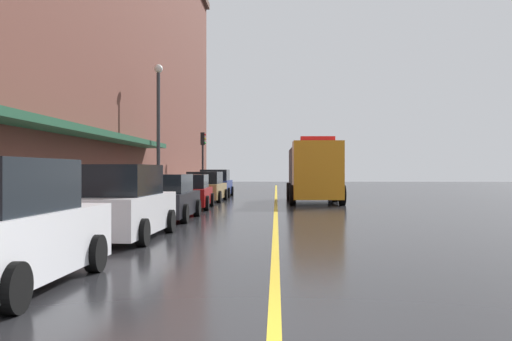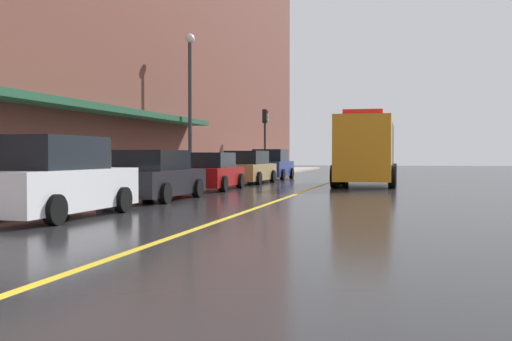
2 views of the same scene
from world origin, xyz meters
TOP-DOWN VIEW (x-y plane):
  - ground_plane at (0.00, 25.00)m, footprint 112.00×112.00m
  - sidewalk_left at (-6.20, 25.00)m, footprint 2.40×70.00m
  - lane_center_stripe at (0.00, 25.00)m, footprint 0.16×70.00m
  - parked_car_1 at (-3.87, 8.67)m, footprint 2.10×4.79m
  - parked_car_2 at (-3.85, 14.40)m, footprint 2.04×4.62m
  - parked_car_3 at (-3.95, 20.32)m, footprint 2.19×4.50m
  - parked_car_4 at (-3.88, 26.26)m, footprint 2.17×4.61m
  - parked_car_5 at (-3.93, 31.96)m, footprint 2.12×4.38m
  - utility_truck at (2.04, 25.84)m, footprint 2.82×7.60m
  - parking_meter_1 at (-5.35, 15.14)m, footprint 0.14×0.18m
  - street_lamp_left at (-5.95, 23.47)m, footprint 0.44×0.44m
  - traffic_light_near at (-5.29, 36.18)m, footprint 0.38×0.36m

SIDE VIEW (x-z plane):
  - ground_plane at x=0.00m, z-range 0.00..0.00m
  - lane_center_stripe at x=0.00m, z-range 0.00..0.01m
  - sidewalk_left at x=-6.20m, z-range 0.00..0.15m
  - parked_car_3 at x=-3.95m, z-range -0.04..1.50m
  - parked_car_2 at x=-3.85m, z-range -0.04..1.55m
  - parked_car_4 at x=-3.88m, z-range -0.05..1.60m
  - parked_car_5 at x=-3.93m, z-range -0.06..1.71m
  - parked_car_1 at x=-3.87m, z-range -0.07..1.81m
  - parking_meter_1 at x=-5.35m, z-range 0.39..1.72m
  - utility_truck at x=2.04m, z-range -0.08..3.32m
  - traffic_light_near at x=-5.29m, z-range 1.01..5.31m
  - street_lamp_left at x=-5.95m, z-range 0.93..7.87m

